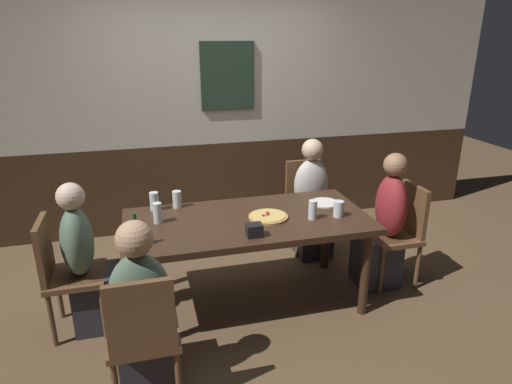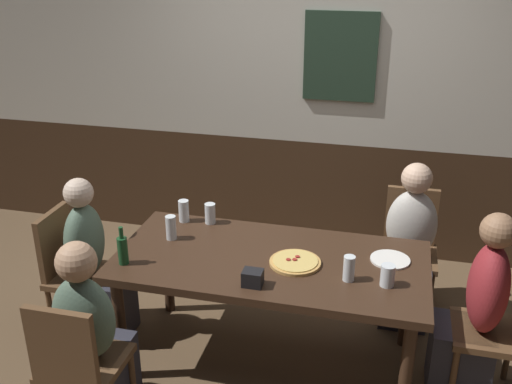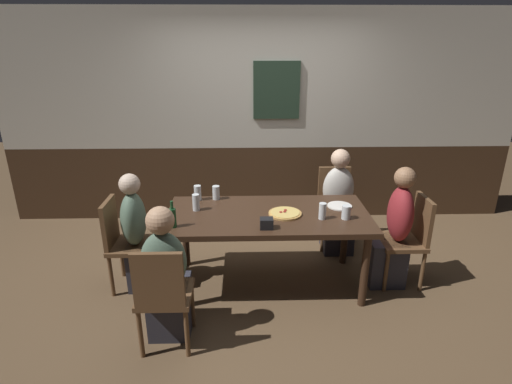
% 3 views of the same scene
% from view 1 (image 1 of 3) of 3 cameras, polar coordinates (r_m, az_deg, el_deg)
% --- Properties ---
extents(ground_plane, '(12.00, 12.00, 0.00)m').
position_cam_1_polar(ground_plane, '(3.72, -1.01, -13.98)').
color(ground_plane, brown).
extents(wall_back, '(6.40, 0.13, 2.60)m').
position_cam_1_polar(wall_back, '(4.77, -5.95, 10.45)').
color(wall_back, '#3D2819').
rests_on(wall_back, ground_plane).
extents(dining_table, '(1.85, 0.90, 0.74)m').
position_cam_1_polar(dining_table, '(3.40, -1.07, -4.63)').
color(dining_table, '#382316').
rests_on(dining_table, ground_plane).
extents(chair_left_near, '(0.40, 0.40, 0.88)m').
position_cam_1_polar(chair_left_near, '(2.65, -14.36, -17.22)').
color(chair_left_near, brown).
rests_on(chair_left_near, ground_plane).
extents(chair_right_far, '(0.40, 0.40, 0.88)m').
position_cam_1_polar(chair_right_far, '(4.46, 6.47, -0.99)').
color(chair_right_far, brown).
rests_on(chair_right_far, ground_plane).
extents(chair_head_west, '(0.40, 0.40, 0.88)m').
position_cam_1_polar(chair_head_west, '(3.44, -23.59, -9.15)').
color(chair_head_west, brown).
rests_on(chair_head_west, ground_plane).
extents(chair_head_east, '(0.40, 0.40, 0.88)m').
position_cam_1_polar(chair_head_east, '(3.97, 18.15, -4.54)').
color(chair_head_east, brown).
rests_on(chair_head_east, ground_plane).
extents(person_left_near, '(0.34, 0.37, 1.12)m').
position_cam_1_polar(person_left_near, '(2.80, -14.41, -15.55)').
color(person_left_near, '#2D2D38').
rests_on(person_left_near, ground_plane).
extents(person_right_far, '(0.34, 0.37, 1.14)m').
position_cam_1_polar(person_right_far, '(4.32, 7.23, -1.87)').
color(person_right_far, '#2D2D38').
rests_on(person_right_far, ground_plane).
extents(person_head_west, '(0.37, 0.34, 1.13)m').
position_cam_1_polar(person_head_west, '(3.43, -20.83, -9.30)').
color(person_head_west, '#2D2D38').
rests_on(person_head_west, ground_plane).
extents(person_head_east, '(0.37, 0.34, 1.17)m').
position_cam_1_polar(person_head_east, '(3.89, 16.13, -4.88)').
color(person_head_east, '#2D2D38').
rests_on(person_head_east, ground_plane).
extents(pizza, '(0.30, 0.30, 0.03)m').
position_cam_1_polar(pizza, '(3.37, 1.59, -3.19)').
color(pizza, tan).
rests_on(pizza, dining_table).
extents(beer_glass_half, '(0.07, 0.07, 0.14)m').
position_cam_1_polar(beer_glass_half, '(3.61, -10.17, -1.01)').
color(beer_glass_half, silver).
rests_on(beer_glass_half, dining_table).
extents(pint_glass_amber, '(0.07, 0.07, 0.15)m').
position_cam_1_polar(pint_glass_amber, '(3.59, -13.01, -1.28)').
color(pint_glass_amber, silver).
rests_on(pint_glass_amber, dining_table).
extents(highball_clear, '(0.07, 0.07, 0.16)m').
position_cam_1_polar(highball_clear, '(3.34, -12.60, -2.81)').
color(highball_clear, silver).
rests_on(highball_clear, dining_table).
extents(pint_glass_pale, '(0.06, 0.06, 0.15)m').
position_cam_1_polar(pint_glass_pale, '(3.36, 7.33, -2.43)').
color(pint_glass_pale, silver).
rests_on(pint_glass_pale, dining_table).
extents(beer_glass_tall, '(0.08, 0.08, 0.12)m').
position_cam_1_polar(beer_glass_tall, '(3.44, 10.61, -2.27)').
color(beer_glass_tall, silver).
rests_on(beer_glass_tall, dining_table).
extents(beer_bottle_green, '(0.06, 0.06, 0.24)m').
position_cam_1_polar(beer_bottle_green, '(3.01, -15.23, -5.23)').
color(beer_bottle_green, '#194723').
rests_on(beer_bottle_green, dining_table).
extents(plate_white_large, '(0.23, 0.23, 0.01)m').
position_cam_1_polar(plate_white_large, '(3.70, 8.83, -1.39)').
color(plate_white_large, white).
rests_on(plate_white_large, dining_table).
extents(condiment_caddy, '(0.11, 0.09, 0.09)m').
position_cam_1_polar(condiment_caddy, '(3.06, -0.21, -4.96)').
color(condiment_caddy, black).
rests_on(condiment_caddy, dining_table).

